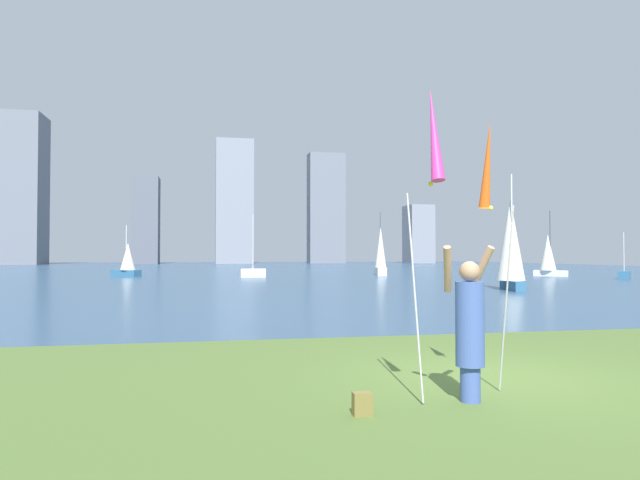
% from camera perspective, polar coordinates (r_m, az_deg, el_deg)
% --- Properties ---
extents(ground, '(120.00, 138.00, 0.12)m').
position_cam_1_polar(ground, '(58.91, -7.12, -3.26)').
color(ground, '#4C662D').
extents(person, '(0.71, 0.53, 1.95)m').
position_cam_1_polar(person, '(7.31, 14.99, -8.30)').
color(person, '#3F59A5').
rests_on(person, ground).
extents(kite_flag_left, '(0.16, 1.12, 3.79)m').
position_cam_1_polar(kite_flag_left, '(6.77, 11.44, 9.68)').
color(kite_flag_left, '#B2B2B7').
rests_on(kite_flag_left, ground).
extents(kite_flag_right, '(0.16, 0.87, 3.70)m').
position_cam_1_polar(kite_flag_right, '(8.25, 16.74, 6.79)').
color(kite_flag_right, '#B2B2B7').
rests_on(kite_flag_right, ground).
extents(bag, '(0.22, 0.14, 0.26)m').
position_cam_1_polar(bag, '(6.65, 4.32, -16.31)').
color(bag, olive).
rests_on(bag, ground).
extents(sailboat_0, '(2.00, 0.75, 4.98)m').
position_cam_1_polar(sailboat_0, '(44.58, -6.85, -3.29)').
color(sailboat_0, white).
rests_on(sailboat_0, ground).
extents(sailboat_1, '(2.49, 2.07, 4.18)m').
position_cam_1_polar(sailboat_1, '(48.09, -19.02, -2.03)').
color(sailboat_1, '#2D6084').
rests_on(sailboat_1, ground).
extents(sailboat_2, '(1.70, 2.85, 5.92)m').
position_cam_1_polar(sailboat_2, '(30.29, 18.86, -0.26)').
color(sailboat_2, '#2D6084').
rests_on(sailboat_2, ground).
extents(sailboat_4, '(1.07, 2.00, 5.43)m').
position_cam_1_polar(sailboat_4, '(47.91, 6.19, -1.33)').
color(sailboat_4, white).
rests_on(sailboat_4, ground).
extents(sailboat_5, '(1.72, 1.78, 3.42)m').
position_cam_1_polar(sailboat_5, '(46.82, 28.56, -3.12)').
color(sailboat_5, '#2D6084').
rests_on(sailboat_5, ground).
extents(sailboat_6, '(2.11, 2.53, 5.41)m').
position_cam_1_polar(sailboat_6, '(49.77, 22.23, -1.50)').
color(sailboat_6, white).
rests_on(sailboat_6, ground).
extents(skyline_tower_0, '(6.76, 7.56, 26.10)m').
position_cam_1_polar(skyline_tower_0, '(110.47, -27.99, 4.57)').
color(skyline_tower_0, slate).
rests_on(skyline_tower_0, ground).
extents(skyline_tower_1, '(4.65, 4.86, 15.98)m').
position_cam_1_polar(skyline_tower_1, '(108.10, -17.29, 1.90)').
color(skyline_tower_1, '#565B66').
rests_on(skyline_tower_1, ground).
extents(skyline_tower_2, '(7.01, 7.46, 23.49)m').
position_cam_1_polar(skyline_tower_2, '(109.08, -8.73, 3.80)').
color(skyline_tower_2, gray).
rests_on(skyline_tower_2, ground).
extents(skyline_tower_3, '(7.11, 4.11, 21.79)m').
position_cam_1_polar(skyline_tower_3, '(111.63, 0.62, 3.23)').
color(skyline_tower_3, slate).
rests_on(skyline_tower_3, ground).
extents(skyline_tower_4, '(4.87, 5.79, 11.58)m').
position_cam_1_polar(skyline_tower_4, '(114.20, 9.99, 0.58)').
color(skyline_tower_4, gray).
rests_on(skyline_tower_4, ground).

